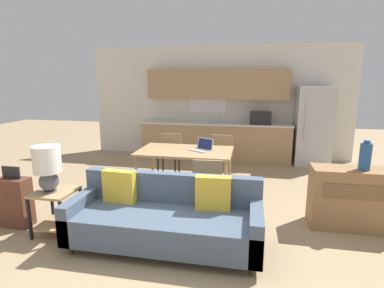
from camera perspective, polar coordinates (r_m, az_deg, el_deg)
name	(u,v)px	position (r m, az deg, el deg)	size (l,w,h in m)	color
ground_plane	(168,258)	(3.48, -4.62, -20.80)	(20.00, 20.00, 0.00)	#9E8460
wall_back	(217,102)	(7.50, 4.86, 7.89)	(6.40, 0.07, 2.70)	silver
kitchen_counter	(216,125)	(7.26, 4.69, 3.71)	(3.55, 0.65, 2.15)	tan
refrigerator	(313,126)	(7.25, 22.01, 3.20)	(0.75, 0.71, 1.77)	#B7BABC
dining_table	(185,154)	(5.02, -1.30, -1.84)	(1.56, 0.94, 0.74)	tan
couch	(166,218)	(3.58, -4.98, -13.82)	(2.17, 0.80, 0.82)	#3D2D1E
side_table	(56,205)	(4.15, -24.50, -10.49)	(0.47, 0.47, 0.56)	tan
table_lamp	(47,165)	(3.98, -25.85, -3.68)	(0.32, 0.32, 0.57)	#4C515B
credenza	(355,199)	(4.43, 28.57, -9.11)	(1.09, 0.42, 0.79)	olive
vase	(365,156)	(4.27, 30.12, -2.04)	(0.14, 0.14, 0.37)	#234C84
dining_chair_far_right	(220,154)	(5.82, 5.41, -1.96)	(0.46, 0.46, 0.85)	#997A56
dining_chair_far_left	(169,152)	(5.95, -4.31, -1.62)	(0.42, 0.42, 0.85)	#997A56
dining_chair_near_right	(208,183)	(4.22, 3.03, -7.36)	(0.45, 0.45, 0.85)	#997A56
laptop	(203,147)	(4.98, 2.03, -0.66)	(0.41, 0.38, 0.20)	#B7BABC
suitcase	(15,202)	(4.61, -30.67, -9.43)	(0.41, 0.22, 0.81)	brown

